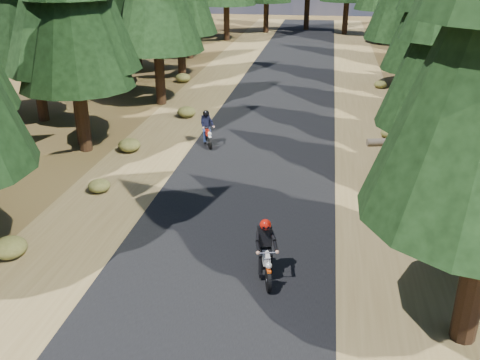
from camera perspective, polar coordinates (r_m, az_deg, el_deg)
ground at (r=15.73m, az=-0.88°, el=-5.81°), size 120.00×120.00×0.00m
road at (r=20.19m, az=1.59°, el=0.99°), size 6.00×100.00×0.01m
shoulder_l at (r=21.24m, az=-10.81°, el=1.71°), size 3.20×100.00×0.01m
shoulder_r at (r=20.16m, az=14.65°, el=0.16°), size 3.20×100.00×0.01m
log_near at (r=24.27m, az=19.04°, el=3.94°), size 4.92×1.43×0.32m
understory_shrubs at (r=20.67m, az=-0.90°, el=2.29°), size 13.27×29.09×0.57m
rider_lead at (r=13.52m, az=2.74°, el=-8.49°), size 0.93×1.83×1.56m
rider_follow at (r=22.83m, az=-3.52°, el=4.93°), size 1.13×1.73×1.49m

